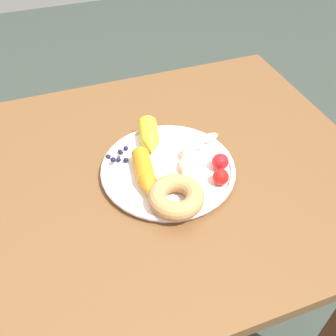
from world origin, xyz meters
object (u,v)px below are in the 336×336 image
(banana, at_px, (192,154))
(donut, at_px, (176,197))
(plate, at_px, (168,169))
(blueberry_pile, at_px, (118,156))
(dining_table, at_px, (144,206))
(carrot_yellow, at_px, (150,138))
(tomato_near, at_px, (221,177))
(carrot_orange, at_px, (146,176))
(tomato_mid, at_px, (220,162))

(banana, relative_size, donut, 1.26)
(plate, xyz_separation_m, blueberry_pile, (0.09, -0.06, 0.01))
(banana, bearing_deg, plate, 9.81)
(dining_table, relative_size, donut, 9.06)
(blueberry_pile, bearing_deg, dining_table, 129.98)
(carrot_yellow, xyz_separation_m, tomato_near, (-0.10, 0.16, -0.00))
(carrot_orange, distance_m, blueberry_pile, 0.10)
(carrot_yellow, bearing_deg, tomato_near, 121.20)
(carrot_orange, relative_size, tomato_near, 4.27)
(plate, xyz_separation_m, tomato_mid, (-0.10, 0.04, 0.02))
(carrot_yellow, height_order, tomato_mid, carrot_yellow)
(banana, height_order, blueberry_pile, banana)
(carrot_orange, bearing_deg, plate, -156.16)
(carrot_orange, bearing_deg, donut, 116.89)
(plate, distance_m, carrot_orange, 0.06)
(tomato_mid, bearing_deg, carrot_yellow, -46.52)
(banana, height_order, carrot_orange, carrot_orange)
(banana, relative_size, carrot_yellow, 1.21)
(donut, bearing_deg, plate, -101.04)
(donut, bearing_deg, dining_table, -73.47)
(dining_table, relative_size, tomato_near, 29.62)
(blueberry_pile, relative_size, tomato_mid, 1.53)
(donut, xyz_separation_m, tomato_near, (-0.10, -0.02, -0.00))
(plate, distance_m, banana, 0.06)
(donut, bearing_deg, tomato_mid, -153.81)
(plate, height_order, tomato_near, tomato_near)
(carrot_yellow, xyz_separation_m, tomato_mid, (-0.11, 0.12, -0.00))
(banana, relative_size, tomato_near, 4.12)
(dining_table, bearing_deg, tomato_near, 145.40)
(carrot_yellow, height_order, donut, carrot_yellow)
(carrot_yellow, bearing_deg, plate, 98.40)
(blueberry_pile, bearing_deg, tomato_mid, 152.46)
(plate, bearing_deg, tomato_mid, 160.22)
(carrot_orange, height_order, tomato_mid, carrot_orange)
(banana, distance_m, donut, 0.13)
(carrot_orange, bearing_deg, blueberry_pile, -68.04)
(blueberry_pile, bearing_deg, donut, 114.22)
(carrot_orange, bearing_deg, tomato_mid, 175.52)
(carrot_orange, height_order, tomato_near, carrot_orange)
(blueberry_pile, bearing_deg, carrot_orange, 111.96)
(dining_table, distance_m, banana, 0.17)
(banana, distance_m, carrot_orange, 0.12)
(banana, bearing_deg, blueberry_pile, -19.62)
(banana, xyz_separation_m, carrot_orange, (0.11, 0.03, 0.01))
(carrot_yellow, bearing_deg, carrot_orange, 68.49)
(tomato_mid, bearing_deg, tomato_near, 66.05)
(carrot_yellow, bearing_deg, donut, 87.99)
(carrot_orange, relative_size, blueberry_pile, 2.62)
(donut, bearing_deg, tomato_near, -169.04)
(banana, xyz_separation_m, tomato_near, (-0.02, 0.09, 0.00))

